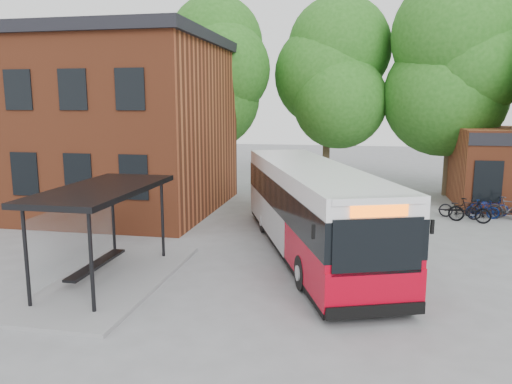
% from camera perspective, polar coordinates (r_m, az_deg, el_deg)
% --- Properties ---
extents(ground, '(100.00, 100.00, 0.00)m').
position_cam_1_polar(ground, '(15.33, 0.42, -9.99)').
color(ground, slate).
extents(station_building, '(18.40, 10.40, 8.50)m').
position_cam_1_polar(station_building, '(27.97, -23.17, 7.21)').
color(station_building, brown).
rests_on(station_building, ground).
extents(bus_shelter, '(3.60, 7.00, 2.90)m').
position_cam_1_polar(bus_shelter, '(15.45, -16.98, -4.65)').
color(bus_shelter, black).
rests_on(bus_shelter, ground).
extents(bike_rail, '(5.20, 0.10, 0.38)m').
position_cam_1_polar(bike_rail, '(25.55, 25.86, -2.39)').
color(bike_rail, black).
rests_on(bike_rail, ground).
extents(tree_0, '(7.92, 7.92, 11.00)m').
position_cam_1_polar(tree_0, '(31.37, -5.03, 10.49)').
color(tree_0, '#215B18').
rests_on(tree_0, ground).
extents(tree_1, '(7.92, 7.92, 10.40)m').
position_cam_1_polar(tree_1, '(31.19, 8.15, 9.88)').
color(tree_1, '#215B18').
rests_on(tree_1, ground).
extents(tree_2, '(7.92, 7.92, 11.00)m').
position_cam_1_polar(tree_2, '(30.62, 21.46, 9.85)').
color(tree_2, '#215B18').
rests_on(tree_2, ground).
extents(city_bus, '(6.64, 12.48, 3.13)m').
position_cam_1_polar(city_bus, '(17.74, 6.24, -2.01)').
color(city_bus, '#B10217').
rests_on(city_bus, ground).
extents(bicycle_0, '(1.97, 1.22, 0.98)m').
position_cam_1_polar(bicycle_0, '(24.95, 22.27, -1.70)').
color(bicycle_0, black).
rests_on(bicycle_0, ground).
extents(bicycle_1, '(1.89, 1.01, 1.09)m').
position_cam_1_polar(bicycle_1, '(24.24, 23.24, -1.96)').
color(bicycle_1, black).
rests_on(bicycle_1, ground).
extents(bicycle_2, '(1.79, 0.91, 0.89)m').
position_cam_1_polar(bicycle_2, '(26.16, 25.09, -1.48)').
color(bicycle_2, navy).
rests_on(bicycle_2, ground).
extents(bicycle_3, '(1.50, 0.54, 0.88)m').
position_cam_1_polar(bicycle_3, '(25.33, 24.47, -1.80)').
color(bicycle_3, '#071440').
rests_on(bicycle_3, ground).
extents(bicycle_4, '(1.66, 1.05, 0.82)m').
position_cam_1_polar(bicycle_4, '(25.86, 27.13, -1.84)').
color(bicycle_4, '#222328').
rests_on(bicycle_4, ground).
extents(bicycle_5, '(1.85, 1.14, 1.08)m').
position_cam_1_polar(bicycle_5, '(25.46, 26.94, -1.71)').
color(bicycle_5, '#24252A').
rests_on(bicycle_5, ground).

